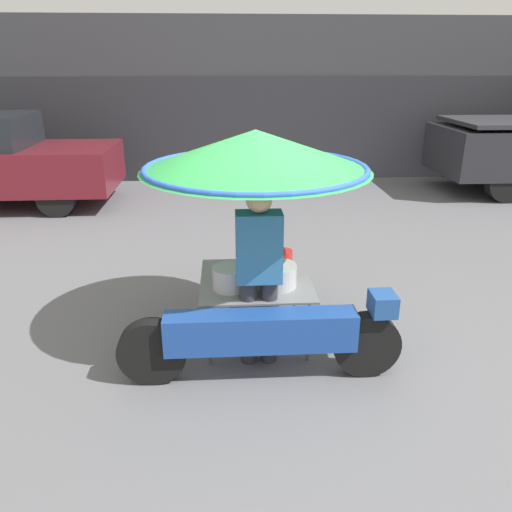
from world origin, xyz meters
name	(u,v)px	position (x,y,z in m)	size (l,w,h in m)	color
ground_plane	(296,360)	(0.00, 0.00, 0.00)	(36.00, 36.00, 0.00)	slate
shopfront_building	(249,98)	(0.00, 8.38, 1.69)	(28.00, 2.06, 3.40)	#38383D
vendor_motorcycle_cart	(257,182)	(-0.34, 0.35, 1.54)	(2.35, 1.98, 1.97)	black
vendor_person	(259,269)	(-0.34, 0.02, 0.89)	(0.38, 0.22, 1.59)	#2D2D33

